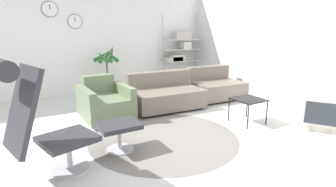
{
  "coord_description": "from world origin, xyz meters",
  "views": [
    {
      "loc": [
        -1.75,
        -3.43,
        1.58
      ],
      "look_at": [
        0.29,
        0.12,
        0.55
      ],
      "focal_mm": 28.0,
      "sensor_mm": 36.0,
      "label": 1
    }
  ],
  "objects_px": {
    "couch_low": "(165,95)",
    "side_table": "(248,101)",
    "armchair_red": "(105,103)",
    "lounge_chair": "(36,114)",
    "shelf_unit": "(180,48)",
    "crt_television": "(320,112)",
    "ottoman": "(119,130)",
    "potted_plant": "(107,69)",
    "couch_second": "(215,87)"
  },
  "relations": [
    {
      "from": "lounge_chair",
      "to": "potted_plant",
      "type": "height_order",
      "value": "lounge_chair"
    },
    {
      "from": "lounge_chair",
      "to": "side_table",
      "type": "height_order",
      "value": "lounge_chair"
    },
    {
      "from": "couch_low",
      "to": "armchair_red",
      "type": "bearing_deg",
      "value": 6.26
    },
    {
      "from": "couch_second",
      "to": "crt_television",
      "type": "relative_size",
      "value": 1.71
    },
    {
      "from": "armchair_red",
      "to": "side_table",
      "type": "bearing_deg",
      "value": 142.98
    },
    {
      "from": "ottoman",
      "to": "side_table",
      "type": "xyz_separation_m",
      "value": [
        2.24,
        -0.1,
        0.1
      ]
    },
    {
      "from": "couch_second",
      "to": "armchair_red",
      "type": "bearing_deg",
      "value": 6.98
    },
    {
      "from": "couch_low",
      "to": "potted_plant",
      "type": "xyz_separation_m",
      "value": [
        -0.68,
        1.57,
        0.39
      ]
    },
    {
      "from": "lounge_chair",
      "to": "potted_plant",
      "type": "relative_size",
      "value": 1.1
    },
    {
      "from": "couch_low",
      "to": "potted_plant",
      "type": "bearing_deg",
      "value": -62.7
    },
    {
      "from": "armchair_red",
      "to": "potted_plant",
      "type": "distance_m",
      "value": 1.76
    },
    {
      "from": "couch_low",
      "to": "side_table",
      "type": "height_order",
      "value": "couch_low"
    },
    {
      "from": "lounge_chair",
      "to": "potted_plant",
      "type": "xyz_separation_m",
      "value": [
        1.72,
        3.21,
        -0.09
      ]
    },
    {
      "from": "lounge_chair",
      "to": "couch_second",
      "type": "xyz_separation_m",
      "value": [
        3.77,
        1.73,
        -0.48
      ]
    },
    {
      "from": "side_table",
      "to": "shelf_unit",
      "type": "distance_m",
      "value": 3.41
    },
    {
      "from": "lounge_chair",
      "to": "side_table",
      "type": "bearing_deg",
      "value": 77.42
    },
    {
      "from": "crt_television",
      "to": "shelf_unit",
      "type": "distance_m",
      "value": 4.12
    },
    {
      "from": "couch_second",
      "to": "potted_plant",
      "type": "height_order",
      "value": "potted_plant"
    },
    {
      "from": "lounge_chair",
      "to": "shelf_unit",
      "type": "distance_m",
      "value": 5.22
    },
    {
      "from": "armchair_red",
      "to": "couch_low",
      "type": "distance_m",
      "value": 1.25
    },
    {
      "from": "couch_second",
      "to": "couch_low",
      "type": "bearing_deg",
      "value": 7.63
    },
    {
      "from": "ottoman",
      "to": "couch_second",
      "type": "relative_size",
      "value": 0.45
    },
    {
      "from": "couch_second",
      "to": "crt_television",
      "type": "height_order",
      "value": "couch_second"
    },
    {
      "from": "couch_second",
      "to": "side_table",
      "type": "relative_size",
      "value": 2.44
    },
    {
      "from": "crt_television",
      "to": "potted_plant",
      "type": "bearing_deg",
      "value": -2.33
    },
    {
      "from": "lounge_chair",
      "to": "couch_low",
      "type": "relative_size",
      "value": 0.92
    },
    {
      "from": "couch_second",
      "to": "ottoman",
      "type": "bearing_deg",
      "value": 31.15
    },
    {
      "from": "ottoman",
      "to": "shelf_unit",
      "type": "relative_size",
      "value": 0.26
    },
    {
      "from": "armchair_red",
      "to": "couch_second",
      "type": "height_order",
      "value": "armchair_red"
    },
    {
      "from": "lounge_chair",
      "to": "armchair_red",
      "type": "xyz_separation_m",
      "value": [
        1.16,
        1.58,
        -0.45
      ]
    },
    {
      "from": "couch_low",
      "to": "shelf_unit",
      "type": "relative_size",
      "value": 0.74
    },
    {
      "from": "armchair_red",
      "to": "potted_plant",
      "type": "relative_size",
      "value": 0.79
    },
    {
      "from": "couch_second",
      "to": "potted_plant",
      "type": "distance_m",
      "value": 2.56
    },
    {
      "from": "potted_plant",
      "to": "shelf_unit",
      "type": "height_order",
      "value": "shelf_unit"
    },
    {
      "from": "armchair_red",
      "to": "shelf_unit",
      "type": "xyz_separation_m",
      "value": [
        2.75,
        1.86,
        0.74
      ]
    },
    {
      "from": "lounge_chair",
      "to": "armchair_red",
      "type": "distance_m",
      "value": 2.01
    },
    {
      "from": "crt_television",
      "to": "ottoman",
      "type": "bearing_deg",
      "value": 41.09
    },
    {
      "from": "couch_low",
      "to": "shelf_unit",
      "type": "xyz_separation_m",
      "value": [
        1.51,
        1.8,
        0.76
      ]
    },
    {
      "from": "shelf_unit",
      "to": "ottoman",
      "type": "bearing_deg",
      "value": -133.04
    },
    {
      "from": "armchair_red",
      "to": "shelf_unit",
      "type": "distance_m",
      "value": 3.4
    },
    {
      "from": "armchair_red",
      "to": "potted_plant",
      "type": "xyz_separation_m",
      "value": [
        0.56,
        1.62,
        0.37
      ]
    },
    {
      "from": "couch_second",
      "to": "side_table",
      "type": "bearing_deg",
      "value": 73.14
    },
    {
      "from": "lounge_chair",
      "to": "crt_television",
      "type": "height_order",
      "value": "lounge_chair"
    },
    {
      "from": "shelf_unit",
      "to": "couch_second",
      "type": "bearing_deg",
      "value": -94.61
    },
    {
      "from": "ottoman",
      "to": "crt_television",
      "type": "height_order",
      "value": "crt_television"
    },
    {
      "from": "ottoman",
      "to": "shelf_unit",
      "type": "height_order",
      "value": "shelf_unit"
    },
    {
      "from": "lounge_chair",
      "to": "couch_second",
      "type": "height_order",
      "value": "lounge_chair"
    },
    {
      "from": "side_table",
      "to": "potted_plant",
      "type": "relative_size",
      "value": 0.4
    },
    {
      "from": "ottoman",
      "to": "couch_low",
      "type": "distance_m",
      "value": 2.0
    },
    {
      "from": "side_table",
      "to": "potted_plant",
      "type": "xyz_separation_m",
      "value": [
        -1.46,
        3.04,
        0.26
      ]
    }
  ]
}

